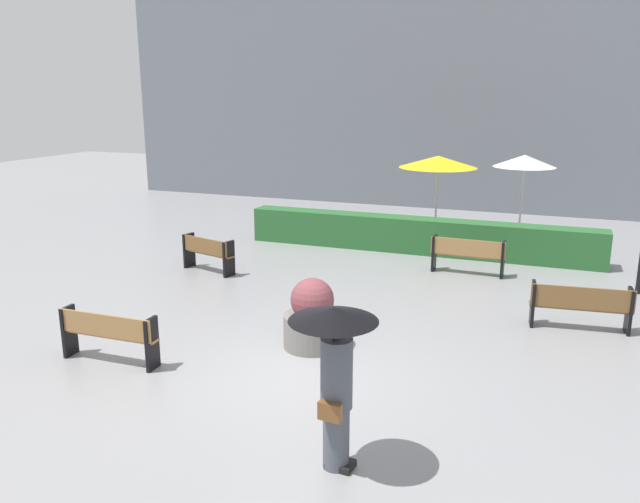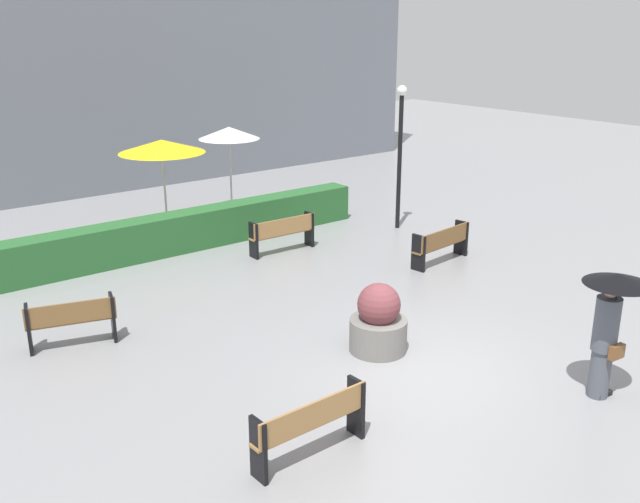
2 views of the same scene
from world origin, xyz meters
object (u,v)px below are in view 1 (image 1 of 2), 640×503
Objects in this scene: bench_back_row at (468,253)px; pedestrian_with_umbrella at (335,363)px; planter_pot at (312,318)px; patio_umbrella_white at (525,161)px; bench_near_left at (108,333)px; bench_far_right at (581,304)px; patio_umbrella_yellow at (438,162)px; bench_far_left at (207,252)px.

bench_back_row is 0.88× the size of pedestrian_with_umbrella.
patio_umbrella_white reaches higher than planter_pot.
bench_near_left is at bearing 161.53° from pedestrian_with_umbrella.
bench_far_right is 0.73× the size of patio_umbrella_yellow.
bench_near_left is at bearing -116.67° from patio_umbrella_white.
bench_near_left reaches higher than bench_far_right.
pedestrian_with_umbrella is at bearing -91.85° from bench_back_row.
patio_umbrella_white reaches higher than bench_far_left.
pedestrian_with_umbrella is at bearing -49.63° from bench_far_left.
bench_back_row is 5.93m from planter_pot.
bench_far_left reaches higher than bench_far_right.
bench_far_left is 0.60× the size of patio_umbrella_white.
patio_umbrella_white is (1.25, 13.02, 1.06)m from pedestrian_with_umbrella.
bench_far_left is 0.88× the size of bench_near_left.
patio_umbrella_white is at bearing 12.77° from patio_umbrella_yellow.
bench_far_left is at bearing 140.32° from planter_pot.
planter_pot is (-1.62, 3.37, -0.83)m from pedestrian_with_umbrella.
bench_far_right is at bearing -77.49° from patio_umbrella_white.
pedestrian_with_umbrella is at bearing -115.44° from bench_far_right.
planter_pot is 10.25m from patio_umbrella_white.
planter_pot reaches higher than bench_near_left.
bench_near_left is at bearing -76.29° from bench_far_left.
patio_umbrella_white reaches higher than patio_umbrella_yellow.
bench_back_row is 1.01× the size of bench_near_left.
patio_umbrella_white is (5.78, 11.51, 1.90)m from bench_near_left.
bench_back_row is 3.96m from bench_far_right.
pedestrian_with_umbrella is at bearing -18.47° from bench_near_left.
planter_pot reaches higher than bench_far_left.
bench_far_left is at bearing 103.71° from bench_near_left.
bench_far_right is at bearing 31.00° from bench_near_left.
pedestrian_with_umbrella is 12.56m from patio_umbrella_yellow.
bench_back_row is 0.69× the size of patio_umbrella_white.
bench_near_left is 3.45m from planter_pot.
bench_back_row is at bearing -103.35° from patio_umbrella_white.
bench_far_right is 7.89m from patio_umbrella_yellow.
planter_pot is (4.22, -3.50, 0.02)m from bench_far_left.
bench_back_row reaches higher than bench_far_right.
patio_umbrella_white is (2.43, 0.55, 0.06)m from patio_umbrella_yellow.
bench_far_left reaches higher than bench_near_left.
bench_near_left is 0.96× the size of bench_far_right.
patio_umbrella_white is at bearing 63.33° from bench_near_left.
bench_far_left is 5.48m from planter_pot.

